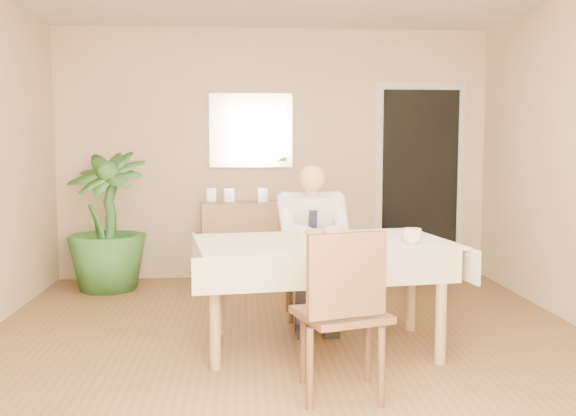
{
  "coord_description": "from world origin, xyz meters",
  "views": [
    {
      "loc": [
        -0.32,
        -4.24,
        1.41
      ],
      "look_at": [
        0.0,
        0.35,
        0.95
      ],
      "focal_mm": 40.0,
      "sensor_mm": 36.0,
      "label": 1
    }
  ],
  "objects": [
    {
      "name": "photo_frame_right",
      "position": [
        -0.12,
        2.36,
        0.89
      ],
      "size": [
        0.1,
        0.02,
        0.14
      ],
      "primitive_type": "cube",
      "color": "silver",
      "rests_on": "sideboard"
    },
    {
      "name": "photo_frame_center",
      "position": [
        -0.47,
        2.33,
        0.89
      ],
      "size": [
        0.1,
        0.02,
        0.14
      ],
      "primitive_type": "cube",
      "color": "silver",
      "rests_on": "sideboard"
    },
    {
      "name": "plate",
      "position": [
        0.19,
        0.27,
        0.76
      ],
      "size": [
        0.26,
        0.26,
        0.02
      ],
      "primitive_type": "cylinder",
      "color": "white",
      "rests_on": "dining_table"
    },
    {
      "name": "fork",
      "position": [
        0.15,
        0.21,
        0.78
      ],
      "size": [
        0.01,
        0.13,
        0.01
      ],
      "primitive_type": "cylinder",
      "rotation": [
        1.57,
        0.0,
        0.0
      ],
      "color": "silver",
      "rests_on": "dining_table"
    },
    {
      "name": "seated_man",
      "position": [
        0.22,
        0.66,
        0.69
      ],
      "size": [
        0.48,
        0.72,
        1.24
      ],
      "color": "white",
      "rests_on": "ground"
    },
    {
      "name": "window",
      "position": [
        0.0,
        -2.47,
        1.45
      ],
      "size": [
        1.34,
        0.04,
        1.44
      ],
      "color": "silver",
      "rests_on": "room"
    },
    {
      "name": "doorway",
      "position": [
        1.55,
        2.46,
        1.0
      ],
      "size": [
        0.96,
        0.07,
        2.1
      ],
      "color": "silver",
      "rests_on": "ground"
    },
    {
      "name": "knife",
      "position": [
        0.23,
        0.21,
        0.78
      ],
      "size": [
        0.01,
        0.13,
        0.01
      ],
      "primitive_type": "cylinder",
      "rotation": [
        1.57,
        0.0,
        0.0
      ],
      "color": "silver",
      "rests_on": "dining_table"
    },
    {
      "name": "chair_far",
      "position": [
        0.22,
        0.95,
        0.47
      ],
      "size": [
        0.43,
        0.44,
        0.84
      ],
      "rotation": [
        0.0,
        0.0,
        -0.11
      ],
      "color": "#402415",
      "rests_on": "ground"
    },
    {
      "name": "room",
      "position": [
        0.0,
        0.0,
        1.3
      ],
      "size": [
        5.0,
        5.02,
        2.6
      ],
      "color": "brown",
      "rests_on": "ground"
    },
    {
      "name": "chair_near",
      "position": [
        0.22,
        -0.85,
        0.54
      ],
      "size": [
        0.56,
        0.57,
        0.95
      ],
      "rotation": [
        0.0,
        0.0,
        0.31
      ],
      "color": "#402415",
      "rests_on": "ground"
    },
    {
      "name": "dining_table",
      "position": [
        0.22,
        0.07,
        0.67
      ],
      "size": [
        1.85,
        1.25,
        0.75
      ],
      "rotation": [
        0.0,
        0.0,
        0.14
      ],
      "color": "#A58559",
      "rests_on": "ground"
    },
    {
      "name": "food",
      "position": [
        0.19,
        0.27,
        0.78
      ],
      "size": [
        0.14,
        0.14,
        0.06
      ],
      "primitive_type": "ellipsoid",
      "color": "olive",
      "rests_on": "dining_table"
    },
    {
      "name": "coffee_mug",
      "position": [
        0.79,
        -0.1,
        0.8
      ],
      "size": [
        0.15,
        0.15,
        0.1
      ],
      "primitive_type": "imported",
      "rotation": [
        0.0,
        0.0,
        0.21
      ],
      "color": "white",
      "rests_on": "dining_table"
    },
    {
      "name": "potted_palm",
      "position": [
        -1.63,
        1.99,
        0.67
      ],
      "size": [
        0.95,
        0.95,
        1.34
      ],
      "primitive_type": "imported",
      "rotation": [
        0.0,
        0.0,
        -0.32
      ],
      "color": "#265420",
      "rests_on": "ground"
    },
    {
      "name": "mirror",
      "position": [
        -0.24,
        2.47,
        1.55
      ],
      "size": [
        0.86,
        0.04,
        0.76
      ],
      "color": "silver",
      "rests_on": "room"
    },
    {
      "name": "photo_frame_left",
      "position": [
        -0.65,
        2.35,
        0.89
      ],
      "size": [
        0.1,
        0.02,
        0.14
      ],
      "primitive_type": "cube",
      "color": "silver",
      "rests_on": "sideboard"
    },
    {
      "name": "sideboard",
      "position": [
        -0.24,
        2.32,
        0.41
      ],
      "size": [
        1.05,
        0.44,
        0.82
      ],
      "primitive_type": "cube",
      "rotation": [
        0.0,
        0.0,
        0.09
      ],
      "color": "#A58559",
      "rests_on": "ground"
    }
  ]
}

